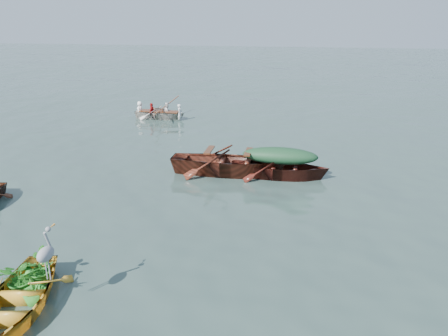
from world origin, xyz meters
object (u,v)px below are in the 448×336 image
Objects in this scene: rowed_boat at (160,119)px; heron at (47,262)px; yellow_dinghy at (20,310)px; open_wooden_boat at (229,174)px; green_tarp_boat at (279,178)px.

heron reaches higher than rowed_boat.
open_wooden_boat is (2.17, 7.49, 0.00)m from yellow_dinghy.
rowed_boat is (-6.54, 7.28, 0.00)m from green_tarp_boat.
yellow_dinghy reaches higher than rowed_boat.
rowed_boat is 3.89× the size of heron.
green_tarp_boat reaches higher than rowed_boat.
open_wooden_boat is 7.53m from heron.
green_tarp_boat is 1.61m from open_wooden_boat.
green_tarp_boat is at bearing -136.97° from rowed_boat.
green_tarp_boat is at bearing 48.14° from yellow_dinghy.
open_wooden_boat is at bearing -144.91° from rowed_boat.
rowed_boat is at bearing 85.43° from yellow_dinghy.
open_wooden_boat is at bearing 58.69° from yellow_dinghy.
yellow_dinghy is at bearing 152.29° from green_tarp_boat.
yellow_dinghy is 0.76× the size of green_tarp_boat.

